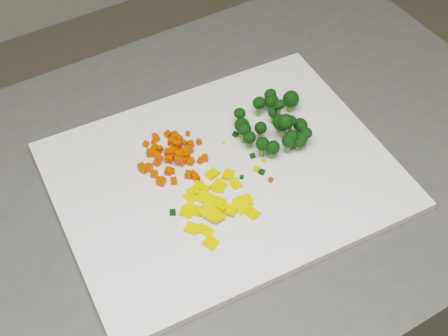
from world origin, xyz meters
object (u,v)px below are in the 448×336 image
pepper_pile (217,204)px  broccoli_pile (279,118)px  counter_block (228,312)px  carrot_pile (174,152)px  cutting_board (224,175)px

pepper_pile → broccoli_pile: broccoli_pile is taller
counter_block → pepper_pile: bearing=-132.2°
carrot_pile → broccoli_pile: (0.16, -0.03, 0.01)m
counter_block → broccoli_pile: size_ratio=7.65×
carrot_pile → broccoli_pile: bearing=-11.5°
counter_block → cutting_board: cutting_board is taller
carrot_pile → pepper_pile: size_ratio=0.86×
cutting_board → broccoli_pile: (0.11, 0.03, 0.03)m
counter_block → broccoli_pile: bearing=7.1°
cutting_board → pepper_pile: pepper_pile is taller
cutting_board → pepper_pile: 0.06m
cutting_board → broccoli_pile: 0.12m
carrot_pile → broccoli_pile: size_ratio=0.83×
counter_block → cutting_board: bearing=-139.7°
counter_block → pepper_pile: size_ratio=7.91×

